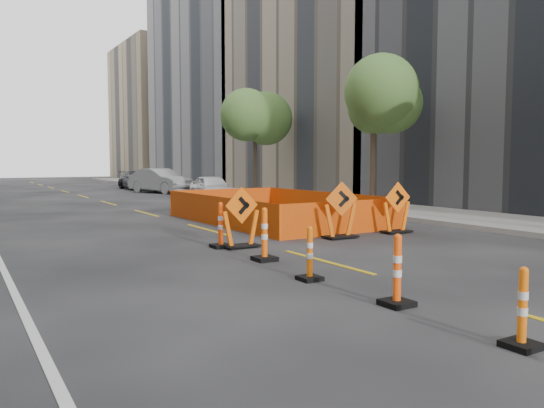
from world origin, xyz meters
TOP-DOWN VIEW (x-y plane):
  - ground_plane at (0.00, 0.00)m, footprint 140.00×140.00m
  - sidewalk_right at (9.00, 12.00)m, footprint 4.00×90.00m
  - bld_right_c at (17.00, 23.80)m, footprint 12.00×16.00m
  - bld_right_d at (17.00, 40.20)m, footprint 12.00×18.00m
  - bld_right_e at (17.00, 58.60)m, footprint 12.00×14.00m
  - tree_r_b at (8.40, 12.00)m, footprint 2.80×2.80m
  - tree_r_c at (8.40, 22.00)m, footprint 2.80×2.80m
  - channelizer_2 at (-1.20, -1.23)m, footprint 0.36×0.36m
  - channelizer_3 at (-1.15, 0.76)m, footprint 0.41×0.41m
  - channelizer_4 at (-1.28, 2.75)m, footprint 0.38×0.38m
  - channelizer_5 at (-1.03, 4.74)m, footprint 0.44×0.44m
  - channelizer_6 at (-1.09, 6.74)m, footprint 0.43×0.43m
  - chevron_sign_left at (-0.67, 6.50)m, footprint 1.00×0.63m
  - chevron_sign_center at (2.35, 6.48)m, footprint 1.14×0.85m
  - chevron_sign_right at (4.42, 6.49)m, footprint 1.02×0.65m
  - safety_fence at (2.90, 10.83)m, footprint 4.66×7.77m
  - parked_car_near at (5.33, 21.31)m, footprint 2.01×4.13m
  - parked_car_mid at (5.12, 28.94)m, footprint 3.24×5.16m
  - parked_car_far at (5.13, 34.30)m, footprint 1.91×4.65m

SIDE VIEW (x-z plane):
  - ground_plane at x=0.00m, z-range 0.00..0.00m
  - sidewalk_right at x=9.00m, z-range 0.00..0.15m
  - channelizer_2 at x=-1.20m, z-range 0.00..0.92m
  - channelizer_4 at x=-1.28m, z-range 0.00..0.96m
  - safety_fence at x=2.90m, z-range 0.00..0.96m
  - channelizer_3 at x=-1.15m, z-range 0.00..1.05m
  - channelizer_6 at x=-1.09m, z-range 0.00..1.10m
  - channelizer_5 at x=-1.03m, z-range 0.00..1.12m
  - parked_car_far at x=5.13m, z-range 0.00..1.35m
  - parked_car_near at x=5.33m, z-range 0.00..1.36m
  - chevron_sign_left at x=-0.67m, z-range 0.00..1.47m
  - chevron_sign_right at x=4.42m, z-range 0.00..1.48m
  - chevron_sign_center at x=2.35m, z-range 0.00..1.54m
  - parked_car_mid at x=5.12m, z-range 0.00..1.60m
  - tree_r_b at x=8.40m, z-range 1.55..7.50m
  - tree_r_c at x=8.40m, z-range 1.55..7.50m
  - bld_right_c at x=17.00m, z-range 0.00..14.00m
  - bld_right_e at x=17.00m, z-range 0.00..16.00m
  - bld_right_d at x=17.00m, z-range 0.00..20.00m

